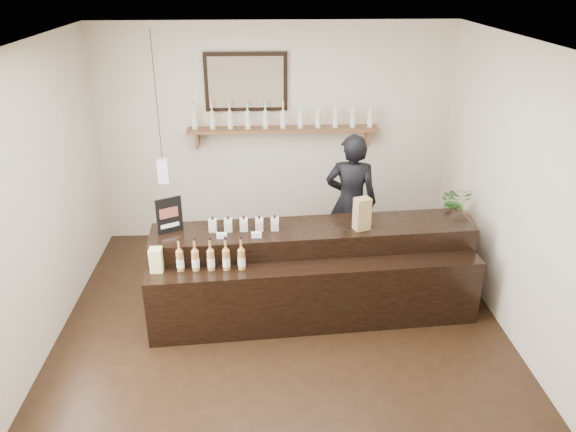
# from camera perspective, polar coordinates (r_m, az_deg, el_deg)

# --- Properties ---
(ground) EXTENTS (5.00, 5.00, 0.00)m
(ground) POSITION_cam_1_polar(r_m,az_deg,el_deg) (5.65, -0.46, -12.82)
(ground) COLOR black
(ground) RESTS_ON ground
(room_shell) EXTENTS (5.00, 5.00, 5.00)m
(room_shell) POSITION_cam_1_polar(r_m,az_deg,el_deg) (4.82, -0.53, 3.57)
(room_shell) COLOR beige
(room_shell) RESTS_ON ground
(back_wall_decor) EXTENTS (2.66, 0.96, 1.69)m
(back_wall_decor) POSITION_cam_1_polar(r_m,az_deg,el_deg) (7.07, -2.61, 10.76)
(back_wall_decor) COLOR brown
(back_wall_decor) RESTS_ON ground
(counter) EXTENTS (3.36, 1.13, 1.09)m
(counter) POSITION_cam_1_polar(r_m,az_deg,el_deg) (5.91, 2.56, -5.94)
(counter) COLOR black
(counter) RESTS_ON ground
(promo_sign) EXTENTS (0.24, 0.14, 0.37)m
(promo_sign) POSITION_cam_1_polar(r_m,az_deg,el_deg) (5.71, -11.97, 0.07)
(promo_sign) COLOR black
(promo_sign) RESTS_ON counter
(paper_bag) EXTENTS (0.18, 0.16, 0.34)m
(paper_bag) POSITION_cam_1_polar(r_m,az_deg,el_deg) (5.71, 7.53, 0.21)
(paper_bag) COLOR olive
(paper_bag) RESTS_ON counter
(tape_dispenser) EXTENTS (0.13, 0.05, 0.11)m
(tape_dispenser) POSITION_cam_1_polar(r_m,az_deg,el_deg) (5.75, 7.51, -0.99)
(tape_dispenser) COLOR #196CB5
(tape_dispenser) RESTS_ON counter
(side_cabinet) EXTENTS (0.39, 0.53, 0.75)m
(side_cabinet) POSITION_cam_1_polar(r_m,az_deg,el_deg) (6.85, 16.04, -3.01)
(side_cabinet) COLOR brown
(side_cabinet) RESTS_ON ground
(potted_plant) EXTENTS (0.35, 0.31, 0.38)m
(potted_plant) POSITION_cam_1_polar(r_m,az_deg,el_deg) (6.62, 16.59, 1.36)
(potted_plant) COLOR #3D6D2B
(potted_plant) RESTS_ON side_cabinet
(shopkeeper) EXTENTS (0.76, 0.58, 1.89)m
(shopkeeper) POSITION_cam_1_polar(r_m,az_deg,el_deg) (6.62, 6.45, 2.26)
(shopkeeper) COLOR black
(shopkeeper) RESTS_ON ground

